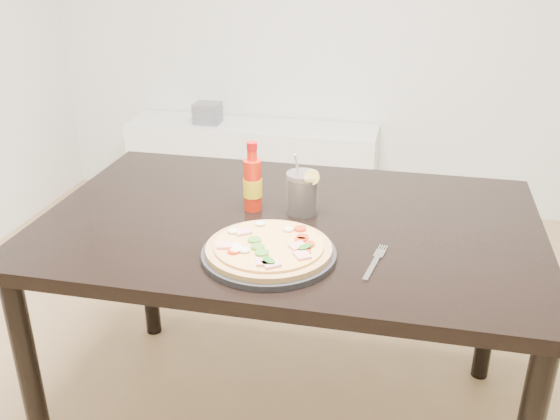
% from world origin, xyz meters
% --- Properties ---
extents(dining_table, '(1.40, 0.90, 0.75)m').
position_xyz_m(dining_table, '(-0.24, 0.38, 0.67)').
color(dining_table, black).
rests_on(dining_table, ground).
extents(plate, '(0.34, 0.34, 0.02)m').
position_xyz_m(plate, '(-0.24, 0.15, 0.76)').
color(plate, black).
rests_on(plate, dining_table).
extents(pizza, '(0.32, 0.32, 0.03)m').
position_xyz_m(pizza, '(-0.24, 0.15, 0.78)').
color(pizza, tan).
rests_on(pizza, plate).
extents(hot_sauce_bottle, '(0.06, 0.06, 0.21)m').
position_xyz_m(hot_sauce_bottle, '(-0.36, 0.42, 0.83)').
color(hot_sauce_bottle, red).
rests_on(hot_sauce_bottle, dining_table).
extents(cola_cup, '(0.10, 0.09, 0.18)m').
position_xyz_m(cola_cup, '(-0.21, 0.43, 0.81)').
color(cola_cup, black).
rests_on(cola_cup, dining_table).
extents(fork, '(0.05, 0.19, 0.00)m').
position_xyz_m(fork, '(0.02, 0.18, 0.75)').
color(fork, silver).
rests_on(fork, dining_table).
extents(media_console, '(1.40, 0.34, 0.50)m').
position_xyz_m(media_console, '(-0.80, 2.07, 0.25)').
color(media_console, white).
rests_on(media_console, ground).
extents(cd_stack, '(0.14, 0.12, 0.11)m').
position_xyz_m(cd_stack, '(-1.05, 2.05, 0.56)').
color(cd_stack, slate).
rests_on(cd_stack, media_console).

